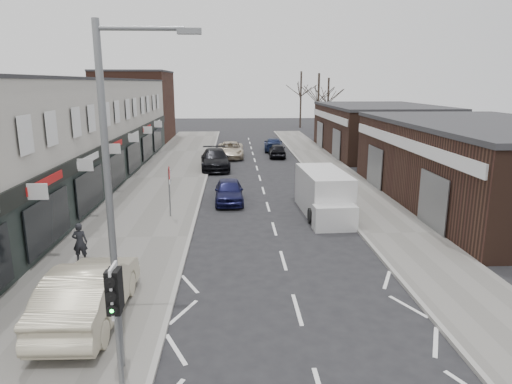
{
  "coord_description": "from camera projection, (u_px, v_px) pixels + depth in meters",
  "views": [
    {
      "loc": [
        -1.92,
        -10.79,
        6.84
      ],
      "look_at": [
        -1.04,
        6.81,
        2.6
      ],
      "focal_mm": 32.0,
      "sensor_mm": 36.0,
      "label": 1
    }
  ],
  "objects": [
    {
      "name": "white_van",
      "position": [
        324.0,
        194.0,
        24.08
      ],
      "size": [
        2.32,
        6.0,
        2.3
      ],
      "rotation": [
        0.0,
        0.0,
        0.05
      ],
      "color": "silver",
      "rests_on": "ground"
    },
    {
      "name": "parked_car_left_c",
      "position": [
        230.0,
        150.0,
        42.42
      ],
      "size": [
        2.46,
        5.25,
        1.45
      ],
      "primitive_type": "imported",
      "rotation": [
        0.0,
        0.0,
        -0.01
      ],
      "color": "beige",
      "rests_on": "ground"
    },
    {
      "name": "right_unit_near",
      "position": [
        488.0,
        166.0,
        25.85
      ],
      "size": [
        10.0,
        18.0,
        4.5
      ],
      "primitive_type": "cube",
      "color": "#362118",
      "rests_on": "ground"
    },
    {
      "name": "parked_car_left_a",
      "position": [
        229.0,
        191.0,
        26.55
      ],
      "size": [
        1.71,
        4.06,
        1.37
      ],
      "primitive_type": "imported",
      "rotation": [
        0.0,
        0.0,
        0.02
      ],
      "color": "#13153E",
      "rests_on": "ground"
    },
    {
      "name": "tree_far_c",
      "position": [
        300.0,
        128.0,
        70.85
      ],
      "size": [
        3.6,
        3.6,
        8.5
      ],
      "primitive_type": null,
      "color": "#382D26",
      "rests_on": "ground"
    },
    {
      "name": "parked_car_left_b",
      "position": [
        215.0,
        159.0,
        36.77
      ],
      "size": [
        2.62,
        5.68,
        1.61
      ],
      "primitive_type": "imported",
      "rotation": [
        0.0,
        0.0,
        0.07
      ],
      "color": "black",
      "rests_on": "ground"
    },
    {
      "name": "traffic_light",
      "position": [
        115.0,
        302.0,
        9.44
      ],
      "size": [
        0.28,
        0.6,
        3.1
      ],
      "color": "slate",
      "rests_on": "pavement_left"
    },
    {
      "name": "ground",
      "position": [
        307.0,
        346.0,
        12.17
      ],
      "size": [
        160.0,
        160.0,
        0.0
      ],
      "primitive_type": "plane",
      "color": "black",
      "rests_on": "ground"
    },
    {
      "name": "parked_car_right_a",
      "position": [
        316.0,
        178.0,
        29.98
      ],
      "size": [
        1.79,
        4.34,
        1.4
      ],
      "primitive_type": "imported",
      "rotation": [
        0.0,
        0.0,
        3.07
      ],
      "color": "silver",
      "rests_on": "ground"
    },
    {
      "name": "pavement_right",
      "position": [
        337.0,
        176.0,
        33.8
      ],
      "size": [
        3.5,
        64.0,
        0.12
      ],
      "primitive_type": "cube",
      "color": "slate",
      "rests_on": "ground"
    },
    {
      "name": "parked_car_right_c",
      "position": [
        273.0,
        144.0,
        46.72
      ],
      "size": [
        2.16,
        4.69,
        1.33
      ],
      "primitive_type": "imported",
      "rotation": [
        0.0,
        0.0,
        3.07
      ],
      "color": "#141D3E",
      "rests_on": "ground"
    },
    {
      "name": "parked_car_right_b",
      "position": [
        277.0,
        150.0,
        42.68
      ],
      "size": [
        1.72,
        3.86,
        1.29
      ],
      "primitive_type": "imported",
      "rotation": [
        0.0,
        0.0,
        3.09
      ],
      "color": "black",
      "rests_on": "ground"
    },
    {
      "name": "pedestrian",
      "position": [
        80.0,
        242.0,
        17.42
      ],
      "size": [
        0.58,
        0.4,
        1.54
      ],
      "primitive_type": "imported",
      "rotation": [
        0.0,
        0.0,
        3.2
      ],
      "color": "black",
      "rests_on": "pavement_left"
    },
    {
      "name": "pavement_left",
      "position": [
        167.0,
        178.0,
        33.19
      ],
      "size": [
        5.5,
        64.0,
        0.12
      ],
      "primitive_type": "cube",
      "color": "slate",
      "rests_on": "ground"
    },
    {
      "name": "shop_terrace_left",
      "position": [
        55.0,
        134.0,
        29.62
      ],
      "size": [
        8.0,
        41.0,
        7.1
      ],
      "primitive_type": "cube",
      "color": "#BBB6AA",
      "rests_on": "ground"
    },
    {
      "name": "warning_sign",
      "position": [
        170.0,
        177.0,
        23.06
      ],
      "size": [
        0.12,
        0.8,
        2.7
      ],
      "color": "slate",
      "rests_on": "pavement_left"
    },
    {
      "name": "tree_far_a",
      "position": [
        317.0,
        137.0,
        59.22
      ],
      "size": [
        3.6,
        3.6,
        8.0
      ],
      "primitive_type": null,
      "color": "#382D26",
      "rests_on": "ground"
    },
    {
      "name": "street_lamp",
      "position": [
        116.0,
        185.0,
        10.09
      ],
      "size": [
        2.23,
        0.22,
        8.0
      ],
      "color": "slate",
      "rests_on": "pavement_left"
    },
    {
      "name": "tree_far_b",
      "position": [
        327.0,
        132.0,
        65.17
      ],
      "size": [
        3.6,
        3.6,
        7.5
      ],
      "primitive_type": null,
      "color": "#382D26",
      "rests_on": "ground"
    },
    {
      "name": "sedan_on_pavement",
      "position": [
        89.0,
        292.0,
        13.13
      ],
      "size": [
        1.87,
        5.17,
        1.69
      ],
      "primitive_type": "imported",
      "rotation": [
        0.0,
        0.0,
        3.13
      ],
      "color": "beige",
      "rests_on": "pavement_left"
    },
    {
      "name": "right_unit_far",
      "position": [
        378.0,
        130.0,
        45.27
      ],
      "size": [
        10.0,
        16.0,
        4.5
      ],
      "primitive_type": "cube",
      "color": "#362118",
      "rests_on": "ground"
    },
    {
      "name": "brick_block_far",
      "position": [
        136.0,
        107.0,
        54.28
      ],
      "size": [
        8.0,
        10.0,
        8.0
      ],
      "primitive_type": "cube",
      "color": "#44261D",
      "rests_on": "ground"
    }
  ]
}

